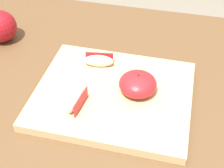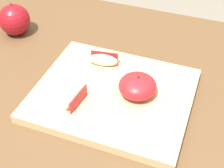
{
  "view_description": "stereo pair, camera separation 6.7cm",
  "coord_description": "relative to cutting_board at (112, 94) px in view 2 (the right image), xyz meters",
  "views": [
    {
      "loc": [
        0.13,
        -0.54,
        1.31
      ],
      "look_at": [
        -0.0,
        0.0,
        0.82
      ],
      "focal_mm": 52.27,
      "sensor_mm": 36.0,
      "label": 1
    },
    {
      "loc": [
        0.19,
        -0.52,
        1.31
      ],
      "look_at": [
        -0.0,
        0.0,
        0.82
      ],
      "focal_mm": 52.27,
      "sensor_mm": 36.0,
      "label": 2
    }
  ],
  "objects": [
    {
      "name": "apple_wedge_near_knife",
      "position": [
        -0.06,
        -0.07,
        0.03
      ],
      "size": [
        0.03,
        0.08,
        0.03
      ],
      "color": "beige",
      "rests_on": "cutting_board"
    },
    {
      "name": "whole_apple_red_delicious",
      "position": [
        -0.36,
        0.16,
        0.03
      ],
      "size": [
        0.09,
        0.09,
        0.1
      ],
      "color": "maroon",
      "rests_on": "dining_table"
    },
    {
      "name": "cutting_board",
      "position": [
        0.0,
        0.0,
        0.0
      ],
      "size": [
        0.36,
        0.3,
        0.02
      ],
      "color": "tan",
      "rests_on": "dining_table"
    },
    {
      "name": "apple_wedge_front",
      "position": [
        -0.05,
        0.08,
        0.03
      ],
      "size": [
        0.08,
        0.04,
        0.03
      ],
      "color": "beige",
      "rests_on": "cutting_board"
    },
    {
      "name": "dining_table",
      "position": [
        0.0,
        -0.0,
        -0.12
      ],
      "size": [
        1.35,
        0.88,
        0.78
      ],
      "color": "brown",
      "rests_on": "ground_plane"
    },
    {
      "name": "apple_half_skin_up",
      "position": [
        0.06,
        0.01,
        0.03
      ],
      "size": [
        0.09,
        0.09,
        0.05
      ],
      "color": "#B21E23",
      "rests_on": "cutting_board"
    }
  ]
}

